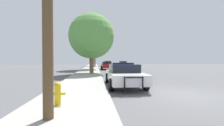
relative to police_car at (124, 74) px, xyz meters
name	(u,v)px	position (x,y,z in m)	size (l,w,h in m)	color
ground_plane	(186,95)	(2.43, -2.80, -0.73)	(110.00, 110.00, 0.00)	#565659
sidewalk_left	(75,96)	(-2.67, -2.80, -0.67)	(3.00, 110.00, 0.13)	#A3A099
police_car	(124,74)	(0.00, 0.00, 0.00)	(2.14, 5.01, 1.46)	white
fire_hydrant	(58,93)	(-3.03, -4.25, -0.20)	(0.51, 0.22, 0.77)	gold
traffic_light	(99,49)	(-0.97, 21.23, 3.29)	(3.17, 0.35, 5.61)	#424247
car_background_distant	(107,63)	(1.80, 34.78, 0.05)	(2.20, 4.54, 1.47)	navy
car_background_midblock	(107,65)	(0.20, 17.08, 0.02)	(1.95, 4.53, 1.40)	maroon
car_background_oncoming	(123,64)	(4.71, 25.36, 0.04)	(2.05, 4.73, 1.45)	silver
tree_sidewalk_mid	(90,36)	(-2.62, 16.72, 5.06)	(5.50, 5.50, 8.43)	#4C3823
tree_sidewalk_near	(92,36)	(-2.21, 8.08, 3.67)	(5.20, 5.20, 6.88)	brown
tree_sidewalk_far	(95,51)	(-1.87, 28.82, 3.24)	(3.72, 3.72, 5.72)	brown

